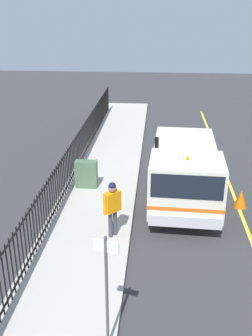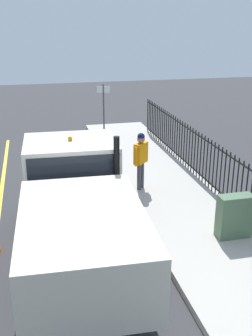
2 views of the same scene
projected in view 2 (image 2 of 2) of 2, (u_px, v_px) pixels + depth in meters
The scene contains 6 objects.
ground_plane at pixel (100, 294), 7.97m from camera, with size 56.35×56.35×0.00m, color #38383A.
sidewalk_slab at pixel (236, 270), 8.57m from camera, with size 2.77×25.61×0.16m, color #B7B2A8.
work_truck at pixel (76, 201), 9.10m from camera, with size 2.57×6.20×2.54m.
worker_standing at pixel (141, 155), 12.13m from camera, with size 0.51×0.51×1.76m.
utility_cabinet at pixel (234, 216), 9.58m from camera, with size 0.82×0.37×1.05m, color #4C6B4C.
street_sign at pixel (104, 110), 15.62m from camera, with size 0.49×0.14×2.59m.
Camera 2 is at (-1.03, -6.57, 5.05)m, focal length 43.58 mm.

